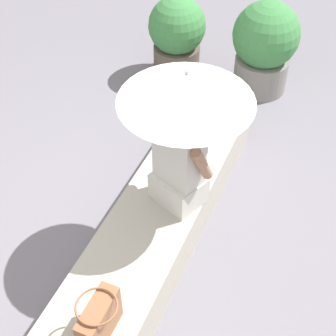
{
  "coord_description": "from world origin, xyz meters",
  "views": [
    {
      "loc": [
        -2.08,
        -0.98,
        3.08
      ],
      "look_at": [
        0.07,
        -0.05,
        0.75
      ],
      "focal_mm": 52.76,
      "sensor_mm": 36.0,
      "label": 1
    }
  ],
  "objects_px": {
    "tote_bag_canvas": "(219,105)",
    "parasol": "(186,88)",
    "planter_far": "(265,46)",
    "handbag_black": "(99,320)",
    "person_seated": "(179,160)",
    "planter_near": "(177,35)"
  },
  "relations": [
    {
      "from": "parasol",
      "to": "tote_bag_canvas",
      "type": "relative_size",
      "value": 3.63
    },
    {
      "from": "person_seated",
      "to": "handbag_black",
      "type": "relative_size",
      "value": 2.82
    },
    {
      "from": "handbag_black",
      "to": "planter_far",
      "type": "distance_m",
      "value": 3.26
    },
    {
      "from": "person_seated",
      "to": "handbag_black",
      "type": "distance_m",
      "value": 1.16
    },
    {
      "from": "tote_bag_canvas",
      "to": "handbag_black",
      "type": "bearing_deg",
      "value": -179.14
    },
    {
      "from": "handbag_black",
      "to": "person_seated",
      "type": "bearing_deg",
      "value": -0.46
    },
    {
      "from": "person_seated",
      "to": "planter_near",
      "type": "relative_size",
      "value": 1.05
    },
    {
      "from": "tote_bag_canvas",
      "to": "planter_far",
      "type": "relative_size",
      "value": 0.32
    },
    {
      "from": "parasol",
      "to": "planter_near",
      "type": "xyz_separation_m",
      "value": [
        2.04,
        0.9,
        -0.93
      ]
    },
    {
      "from": "handbag_black",
      "to": "parasol",
      "type": "bearing_deg",
      "value": -2.01
    },
    {
      "from": "tote_bag_canvas",
      "to": "planter_far",
      "type": "height_order",
      "value": "planter_far"
    },
    {
      "from": "person_seated",
      "to": "planter_near",
      "type": "xyz_separation_m",
      "value": [
        2.05,
        0.86,
        -0.34
      ]
    },
    {
      "from": "tote_bag_canvas",
      "to": "parasol",
      "type": "bearing_deg",
      "value": -175.74
    },
    {
      "from": "person_seated",
      "to": "parasol",
      "type": "height_order",
      "value": "parasol"
    },
    {
      "from": "person_seated",
      "to": "parasol",
      "type": "relative_size",
      "value": 0.82
    },
    {
      "from": "person_seated",
      "to": "handbag_black",
      "type": "xyz_separation_m",
      "value": [
        -1.14,
        0.01,
        -0.24
      ]
    },
    {
      "from": "handbag_black",
      "to": "planter_far",
      "type": "bearing_deg",
      "value": -0.98
    },
    {
      "from": "planter_near",
      "to": "planter_far",
      "type": "distance_m",
      "value": 0.91
    },
    {
      "from": "tote_bag_canvas",
      "to": "planter_far",
      "type": "bearing_deg",
      "value": -4.36
    },
    {
      "from": "handbag_black",
      "to": "planter_far",
      "type": "height_order",
      "value": "planter_far"
    },
    {
      "from": "parasol",
      "to": "person_seated",
      "type": "bearing_deg",
      "value": 107.41
    },
    {
      "from": "parasol",
      "to": "planter_far",
      "type": "relative_size",
      "value": 1.16
    }
  ]
}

